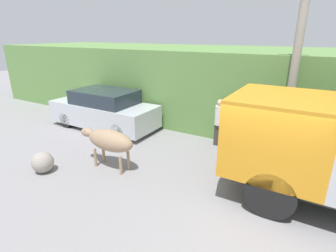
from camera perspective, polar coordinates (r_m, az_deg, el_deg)
The scene contains 7 objects.
ground_plane at distance 7.06m, azimuth 18.70°, elevation -15.50°, with size 60.00×60.00×0.00m, color gray.
hillside_embankment at distance 12.57m, azimuth 26.07°, elevation 7.04°, with size 32.00×6.35×3.29m.
brown_cow at distance 8.06m, azimuth -12.72°, elevation -3.11°, with size 1.99×0.65×1.23m.
parked_suv at distance 11.69m, azimuth -13.77°, elevation 3.44°, with size 4.78×1.89×1.68m.
pedestrian_on_hill at distance 9.65m, azimuth 11.08°, elevation 1.20°, with size 0.36×0.36×1.74m.
utility_pole at distance 8.98m, azimuth 25.86°, elevation 11.42°, with size 0.90×0.25×5.72m.
roadside_rock at distance 8.69m, azimuth -25.62°, elevation -7.12°, with size 0.63×0.63×0.63m.
Camera 1 is at (0.87, -5.80, 3.93)m, focal length 28.00 mm.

